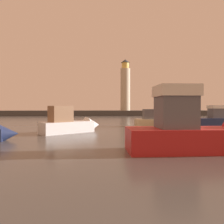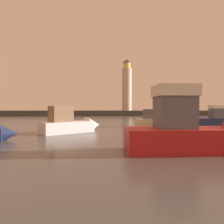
{
  "view_description": "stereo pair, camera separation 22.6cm",
  "coord_description": "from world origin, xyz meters",
  "px_view_note": "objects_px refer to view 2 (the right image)",
  "views": [
    {
      "loc": [
        -2.93,
        -1.16,
        2.73
      ],
      "look_at": [
        -1.22,
        20.98,
        2.26
      ],
      "focal_mm": 34.62,
      "sensor_mm": 36.0,
      "label": 1
    },
    {
      "loc": [
        -2.71,
        -1.17,
        2.73
      ],
      "look_at": [
        -1.22,
        20.98,
        2.26
      ],
      "focal_mm": 34.62,
      "sensor_mm": 36.0,
      "label": 2
    }
  ],
  "objects_px": {
    "motorboat_6": "(206,120)",
    "lighthouse": "(127,86)",
    "motorboat_1": "(202,132)",
    "motorboat_3": "(159,121)",
    "mooring_buoy": "(181,131)",
    "motorboat_0": "(73,124)"
  },
  "relations": [
    {
      "from": "lighthouse",
      "to": "motorboat_6",
      "type": "xyz_separation_m",
      "value": [
        5.32,
        -42.7,
        -8.92
      ]
    },
    {
      "from": "lighthouse",
      "to": "motorboat_6",
      "type": "bearing_deg",
      "value": -82.9
    },
    {
      "from": "lighthouse",
      "to": "motorboat_3",
      "type": "bearing_deg",
      "value": -91.3
    },
    {
      "from": "motorboat_1",
      "to": "mooring_buoy",
      "type": "height_order",
      "value": "motorboat_1"
    },
    {
      "from": "mooring_buoy",
      "to": "motorboat_0",
      "type": "bearing_deg",
      "value": 165.5
    },
    {
      "from": "motorboat_3",
      "to": "motorboat_6",
      "type": "height_order",
      "value": "motorboat_6"
    },
    {
      "from": "lighthouse",
      "to": "motorboat_3",
      "type": "relative_size",
      "value": 2.67
    },
    {
      "from": "motorboat_6",
      "to": "mooring_buoy",
      "type": "relative_size",
      "value": 10.82
    },
    {
      "from": "motorboat_3",
      "to": "motorboat_6",
      "type": "xyz_separation_m",
      "value": [
        6.26,
        -1.22,
        0.17
      ]
    },
    {
      "from": "lighthouse",
      "to": "motorboat_1",
      "type": "height_order",
      "value": "lighthouse"
    },
    {
      "from": "motorboat_1",
      "to": "motorboat_6",
      "type": "bearing_deg",
      "value": 62.14
    },
    {
      "from": "motorboat_6",
      "to": "lighthouse",
      "type": "bearing_deg",
      "value": 97.1
    },
    {
      "from": "motorboat_6",
      "to": "mooring_buoy",
      "type": "bearing_deg",
      "value": -129.11
    },
    {
      "from": "motorboat_3",
      "to": "mooring_buoy",
      "type": "bearing_deg",
      "value": -93.37
    },
    {
      "from": "motorboat_1",
      "to": "motorboat_6",
      "type": "xyz_separation_m",
      "value": [
        8.64,
        16.34,
        -0.3
      ]
    },
    {
      "from": "motorboat_1",
      "to": "motorboat_3",
      "type": "bearing_deg",
      "value": 82.29
    },
    {
      "from": "motorboat_3",
      "to": "mooring_buoy",
      "type": "height_order",
      "value": "motorboat_3"
    },
    {
      "from": "motorboat_6",
      "to": "motorboat_0",
      "type": "bearing_deg",
      "value": -162.67
    },
    {
      "from": "lighthouse",
      "to": "motorboat_0",
      "type": "height_order",
      "value": "lighthouse"
    },
    {
      "from": "motorboat_3",
      "to": "motorboat_1",
      "type": "bearing_deg",
      "value": -97.71
    },
    {
      "from": "motorboat_6",
      "to": "mooring_buoy",
      "type": "distance_m",
      "value": 10.83
    },
    {
      "from": "motorboat_0",
      "to": "motorboat_6",
      "type": "relative_size",
      "value": 0.8
    }
  ]
}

